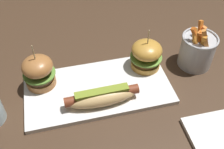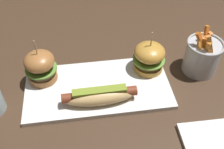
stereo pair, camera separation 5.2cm
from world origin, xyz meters
TOP-DOWN VIEW (x-y plane):
  - ground_plane at (0.00, 0.00)m, footprint 3.00×3.00m
  - platter_main at (0.00, 0.00)m, footprint 0.41×0.20m
  - hot_dog at (-0.00, -0.06)m, footprint 0.20×0.06m
  - slider_left at (-0.15, 0.05)m, footprint 0.09×0.09m
  - slider_right at (0.16, 0.05)m, footprint 0.09×0.09m
  - fries_bucket at (0.31, 0.04)m, footprint 0.11×0.11m

SIDE VIEW (x-z plane):
  - ground_plane at x=0.00m, z-range 0.00..0.00m
  - platter_main at x=0.00m, z-range 0.00..0.01m
  - hot_dog at x=0.00m, z-range 0.01..0.06m
  - fries_bucket at x=0.31m, z-range -0.02..0.13m
  - slider_right at x=0.16m, z-range -0.01..0.12m
  - slider_left at x=-0.15m, z-range -0.01..0.13m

